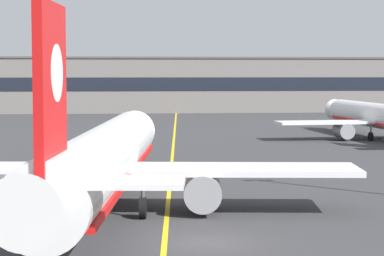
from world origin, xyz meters
name	(u,v)px	position (x,y,z in m)	size (l,w,h in m)	color
ground_plane	(209,242)	(0.00, 0.00, 0.00)	(400.00, 400.00, 0.00)	#353538
taxiway_centreline	(171,168)	(0.00, 30.00, 0.00)	(0.30, 180.00, 0.01)	yellow
airliner_foreground	(104,159)	(-5.62, 8.76, 3.37)	(32.33, 41.50, 11.65)	white
airliner_background	(383,117)	(29.09, 55.84, 2.91)	(27.80, 35.80, 10.04)	white
safety_cone_by_nose_gear	(127,173)	(-4.05, 25.38, 0.26)	(0.44, 0.44, 0.55)	orange
terminal_building	(130,85)	(-2.73, 124.90, 5.96)	(119.26, 12.40, 11.90)	slate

